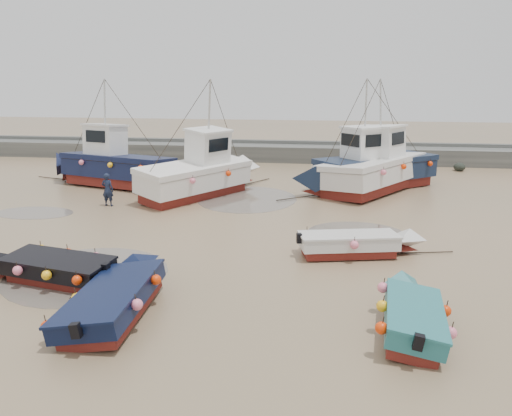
% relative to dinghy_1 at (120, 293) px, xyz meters
% --- Properties ---
extents(ground, '(120.00, 120.00, 0.00)m').
position_rel_dinghy_1_xyz_m(ground, '(0.57, 4.24, -0.54)').
color(ground, '#8D6F51').
rests_on(ground, ground).
extents(seawall, '(60.00, 4.92, 1.50)m').
position_rel_dinghy_1_xyz_m(seawall, '(0.62, 26.23, 0.09)').
color(seawall, '#5F5F5A').
rests_on(seawall, ground).
extents(puddle_a, '(5.30, 5.30, 0.01)m').
position_rel_dinghy_1_xyz_m(puddle_a, '(-2.19, 2.39, -0.54)').
color(puddle_a, '#625950').
rests_on(puddle_a, ground).
extents(puddle_b, '(4.12, 4.12, 0.01)m').
position_rel_dinghy_1_xyz_m(puddle_b, '(6.92, 8.17, -0.54)').
color(puddle_b, '#625950').
rests_on(puddle_b, ground).
extents(puddle_c, '(3.84, 3.84, 0.01)m').
position_rel_dinghy_1_xyz_m(puddle_c, '(-8.30, 9.29, -0.54)').
color(puddle_c, '#625950').
rests_on(puddle_c, ground).
extents(puddle_d, '(5.30, 5.30, 0.01)m').
position_rel_dinghy_1_xyz_m(puddle_d, '(1.41, 13.56, -0.54)').
color(puddle_d, '#625950').
rests_on(puddle_d, ground).
extents(dinghy_1, '(2.39, 6.49, 1.43)m').
position_rel_dinghy_1_xyz_m(dinghy_1, '(0.00, 0.00, 0.00)').
color(dinghy_1, maroon).
rests_on(dinghy_1, ground).
extents(dinghy_2, '(2.08, 5.26, 1.43)m').
position_rel_dinghy_1_xyz_m(dinghy_2, '(7.79, 0.01, 0.02)').
color(dinghy_2, maroon).
rests_on(dinghy_2, ground).
extents(dinghy_3, '(5.76, 2.31, 1.43)m').
position_rel_dinghy_1_xyz_m(dinghy_3, '(6.80, 5.45, 0.01)').
color(dinghy_3, maroon).
rests_on(dinghy_3, ground).
extents(dinghy_4, '(5.78, 2.44, 1.43)m').
position_rel_dinghy_1_xyz_m(dinghy_4, '(-3.07, 1.72, 0.01)').
color(dinghy_4, maroon).
rests_on(dinghy_4, ground).
extents(cabin_boat_0, '(9.83, 4.59, 6.22)m').
position_rel_dinghy_1_xyz_m(cabin_boat_0, '(-7.32, 15.76, 0.81)').
color(cabin_boat_0, maroon).
rests_on(cabin_boat_0, ground).
extents(cabin_boat_1, '(6.22, 8.80, 6.22)m').
position_rel_dinghy_1_xyz_m(cabin_boat_1, '(-1.15, 14.01, 0.81)').
color(cabin_boat_1, maroon).
rests_on(cabin_boat_1, ground).
extents(cabin_boat_2, '(9.16, 7.33, 6.22)m').
position_rel_dinghy_1_xyz_m(cabin_boat_2, '(7.94, 16.87, 0.79)').
color(cabin_boat_2, maroon).
rests_on(cabin_boat_2, ground).
extents(cabin_boat_3, '(7.31, 9.53, 6.22)m').
position_rel_dinghy_1_xyz_m(cabin_boat_3, '(8.57, 16.90, 0.79)').
color(cabin_boat_3, maroon).
rests_on(cabin_boat_3, ground).
extents(person, '(0.64, 0.45, 1.68)m').
position_rel_dinghy_1_xyz_m(person, '(-5.32, 11.10, -0.54)').
color(person, '#151D33').
rests_on(person, ground).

